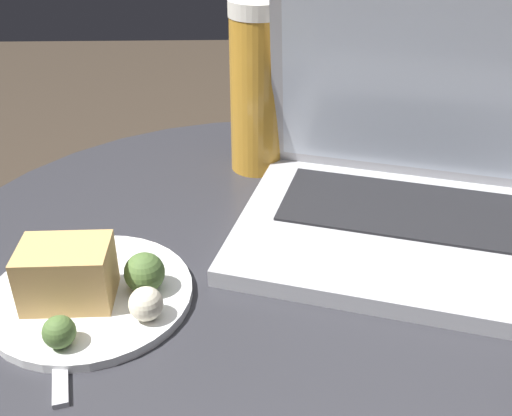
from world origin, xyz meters
name	(u,v)px	position (x,y,z in m)	size (l,w,h in m)	color
table	(273,376)	(0.00, 0.00, 0.41)	(0.75, 0.75, 0.57)	black
napkin	(77,306)	(-0.19, -0.07, 0.57)	(0.17, 0.14, 0.00)	silver
laptop	(408,180)	(0.15, 0.07, 0.63)	(0.40, 0.35, 0.27)	#B2B2B7
beer_glass	(257,89)	(-0.01, 0.22, 0.68)	(0.07, 0.07, 0.21)	gold
snack_plate	(88,287)	(-0.17, -0.06, 0.59)	(0.19, 0.19, 0.06)	white
fork	(60,312)	(-0.20, -0.08, 0.57)	(0.06, 0.19, 0.00)	#B2B2B7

